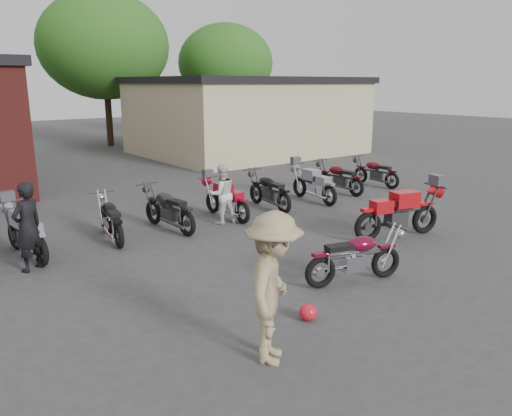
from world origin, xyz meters
TOP-DOWN VIEW (x-y plane):
  - ground at (0.00, 0.00)m, footprint 90.00×90.00m
  - stucco_building at (8.50, 15.00)m, footprint 10.00×8.00m
  - tree_2 at (4.00, 22.00)m, footprint 7.04×7.04m
  - tree_3 at (12.00, 22.00)m, footprint 6.08×6.08m
  - vintage_motorcycle at (-0.20, -0.09)m, footprint 1.97×1.11m
  - sportbike at (2.67, 1.14)m, footprint 2.34×1.26m
  - helmet at (-1.89, -0.66)m, footprint 0.30×0.30m
  - person_dark at (-4.67, 4.10)m, footprint 0.75×0.66m
  - person_light at (0.08, 4.65)m, footprint 0.82×0.68m
  - person_tan at (-3.01, -1.19)m, footprint 1.45×1.41m
  - row_bike_1 at (-4.55, 4.96)m, footprint 0.86×2.05m
  - row_bike_2 at (-2.72, 5.01)m, footprint 0.90×1.94m
  - row_bike_3 at (-1.29, 4.94)m, footprint 0.86×2.05m
  - row_bike_4 at (0.44, 5.00)m, footprint 0.64×1.90m
  - row_bike_5 at (2.01, 5.13)m, footprint 0.81×2.00m
  - row_bike_6 at (3.64, 5.01)m, footprint 0.84×2.04m
  - row_bike_7 at (5.12, 5.35)m, footprint 0.68×1.93m
  - row_bike_8 at (6.96, 5.37)m, footprint 0.67×1.86m

SIDE VIEW (x-z plane):
  - ground at x=0.00m, z-range 0.00..0.00m
  - helmet at x=-1.89m, z-range 0.00..0.26m
  - row_bike_8 at x=6.96m, z-range 0.00..1.07m
  - row_bike_2 at x=-2.72m, z-range 0.00..1.08m
  - vintage_motorcycle at x=-0.20m, z-range 0.00..1.09m
  - row_bike_4 at x=0.44m, z-range 0.00..1.10m
  - row_bike_7 at x=5.12m, z-range 0.00..1.11m
  - row_bike_5 at x=2.01m, z-range 0.00..1.13m
  - row_bike_6 at x=3.64m, z-range 0.00..1.15m
  - row_bike_1 at x=-4.55m, z-range 0.00..1.15m
  - row_bike_3 at x=-1.29m, z-range 0.00..1.15m
  - sportbike at x=2.67m, z-range 0.00..1.29m
  - person_light at x=0.08m, z-range 0.00..1.53m
  - person_dark at x=-4.67m, z-range 0.00..1.73m
  - person_tan at x=-3.01m, z-range 0.00..1.99m
  - stucco_building at x=8.50m, z-range 0.00..3.50m
  - tree_3 at x=12.00m, z-range 0.00..7.60m
  - tree_2 at x=4.00m, z-range 0.00..8.80m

